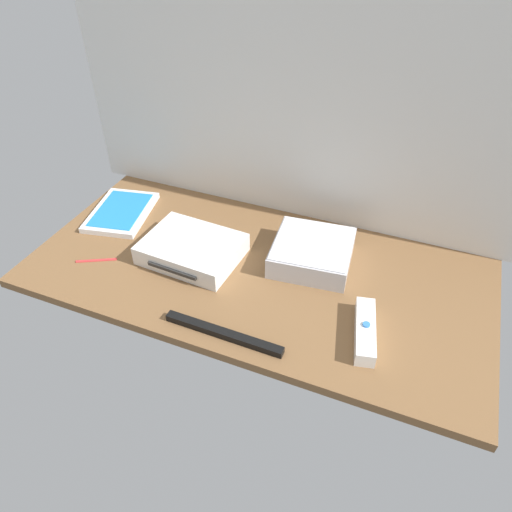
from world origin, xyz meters
TOP-DOWN VIEW (x-y plane):
  - ground_plane at (0.00, 0.00)cm, footprint 100.00×48.00cm
  - back_wall at (0.00, 24.60)cm, footprint 110.00×1.20cm
  - game_console at (-15.06, -1.14)cm, footprint 21.90×17.44cm
  - mini_computer at (10.36, 7.54)cm, footprint 18.68×18.68cm
  - game_case at (-39.81, 6.98)cm, footprint 17.19×21.37cm
  - remote_wand at (26.10, -9.84)cm, footprint 6.70×15.23cm
  - sensor_bar at (1.49, -19.88)cm, footprint 24.02×2.13cm
  - stylus_pen at (-34.46, -10.62)cm, footprint 8.28×4.83cm

SIDE VIEW (x-z plane):
  - ground_plane at x=0.00cm, z-range -2.00..0.00cm
  - stylus_pen at x=-34.46cm, z-range 0.00..0.70cm
  - sensor_bar at x=1.49cm, z-range 0.00..1.40cm
  - game_case at x=-39.81cm, z-range -0.02..1.54cm
  - remote_wand at x=26.10cm, z-range -0.19..3.21cm
  - game_console at x=-15.06cm, z-range 0.00..4.40cm
  - mini_computer at x=10.36cm, z-range -0.01..5.29cm
  - back_wall at x=0.00cm, z-range 0.00..64.00cm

